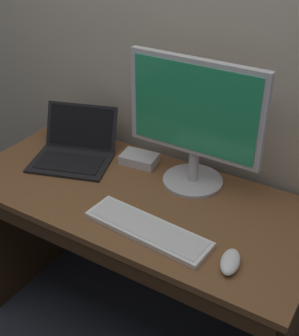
% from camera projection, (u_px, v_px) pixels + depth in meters
% --- Properties ---
extents(ground_plane, '(14.00, 14.00, 0.00)m').
position_uv_depth(ground_plane, '(139.00, 324.00, 2.22)').
color(ground_plane, '#2D333D').
extents(desk, '(1.41, 0.65, 0.77)m').
position_uv_depth(desk, '(136.00, 245.00, 1.94)').
color(desk, brown).
rests_on(desk, ground).
extents(laptop_black, '(0.42, 0.41, 0.20)m').
position_uv_depth(laptop_black, '(74.00, 150.00, 2.03)').
color(laptop_black, black).
rests_on(laptop_black, desk).
extents(external_monitor, '(0.54, 0.25, 0.53)m').
position_uv_depth(external_monitor, '(195.00, 118.00, 1.72)').
color(external_monitor, '#B7B7BC').
rests_on(external_monitor, desk).
extents(wired_keyboard, '(0.48, 0.17, 0.02)m').
position_uv_depth(wired_keyboard, '(147.00, 229.00, 1.61)').
color(wired_keyboard, white).
rests_on(wired_keyboard, desk).
extents(computer_mouse, '(0.09, 0.13, 0.04)m').
position_uv_depth(computer_mouse, '(230.00, 262.00, 1.46)').
color(computer_mouse, white).
rests_on(computer_mouse, desk).
extents(external_drive_box, '(0.17, 0.12, 0.04)m').
position_uv_depth(external_drive_box, '(139.00, 159.00, 2.00)').
color(external_drive_box, silver).
rests_on(external_drive_box, desk).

